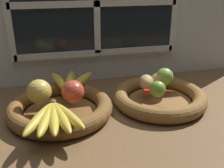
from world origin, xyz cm
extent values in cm
cube|color=brown|center=(0.00, 0.00, -1.50)|extent=(140.00, 90.00, 3.00)
cube|color=silver|center=(0.00, 30.00, 27.50)|extent=(140.00, 3.00, 55.00)
cube|color=black|center=(0.00, 28.10, 31.00)|extent=(64.00, 0.80, 38.00)
cube|color=white|center=(0.00, 27.50, 31.00)|extent=(2.40, 1.20, 38.00)
cube|color=white|center=(0.00, 27.50, 31.00)|extent=(64.00, 1.20, 2.40)
cube|color=white|center=(-32.00, 27.50, 31.00)|extent=(2.40, 1.20, 40.40)
cube|color=white|center=(32.00, 27.50, 31.00)|extent=(2.40, 1.20, 40.40)
cube|color=white|center=(0.00, 27.50, 12.00)|extent=(64.00, 1.20, 2.40)
cylinder|color=brown|center=(-17.03, 1.77, 0.50)|extent=(23.01, 23.01, 1.00)
torus|color=brown|center=(-17.03, 1.77, 2.44)|extent=(32.94, 32.94, 4.87)
cylinder|color=brown|center=(16.45, 1.77, 0.50)|extent=(22.06, 22.06, 1.00)
torus|color=brown|center=(16.45, 1.77, 2.44)|extent=(31.78, 31.78, 4.87)
sphere|color=gold|center=(-22.92, 1.82, 8.60)|extent=(7.45, 7.45, 7.45)
sphere|color=#CC422D|center=(-12.96, 0.15, 8.36)|extent=(6.97, 6.97, 6.97)
ellipsoid|color=gold|center=(-22.88, -10.34, 6.29)|extent=(10.06, 17.03, 2.84)
ellipsoid|color=gold|center=(-21.12, -10.96, 6.29)|extent=(6.74, 17.68, 2.84)
ellipsoid|color=gold|center=(-19.27, -11.19, 6.29)|extent=(3.10, 17.54, 2.84)
ellipsoid|color=gold|center=(-17.41, -11.02, 6.29)|extent=(6.23, 17.71, 2.84)
ellipsoid|color=gold|center=(-15.63, -10.45, 6.29)|extent=(9.61, 17.17, 2.84)
sphere|color=brown|center=(-19.13, -2.44, 6.29)|extent=(2.55, 2.55, 2.55)
ellipsoid|color=yellow|center=(-9.12, 12.65, 6.34)|extent=(12.62, 16.41, 2.93)
ellipsoid|color=yellow|center=(-12.58, 14.09, 6.34)|extent=(6.17, 18.16, 2.93)
ellipsoid|color=yellow|center=(-16.33, 13.99, 6.34)|extent=(7.06, 18.11, 2.93)
sphere|color=brown|center=(-14.22, 5.28, 6.34)|extent=(2.64, 2.64, 2.64)
ellipsoid|color=tan|center=(12.51, 4.83, 7.19)|extent=(7.10, 8.23, 4.65)
ellipsoid|color=#A38451|center=(18.63, 6.58, 7.11)|extent=(9.24, 7.72, 4.48)
sphere|color=#6B9E33|center=(13.62, -2.47, 7.50)|extent=(5.27, 5.27, 5.27)
sphere|color=#7AAD3D|center=(19.74, 6.01, 7.96)|extent=(6.17, 6.17, 6.17)
cone|color=red|center=(15.62, -0.74, 5.75)|extent=(11.49, 3.69, 1.76)
camera|label=1|loc=(-18.67, -74.43, 41.96)|focal=42.75mm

